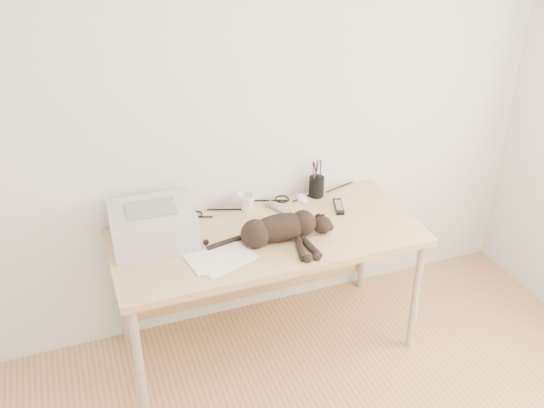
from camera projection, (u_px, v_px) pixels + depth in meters
name	position (u px, v px, depth m)	size (l,w,h in m)	color
wall_back	(243.00, 108.00, 3.14)	(3.50, 3.50, 0.00)	silver
desk	(262.00, 247.00, 3.26)	(1.60, 0.70, 0.74)	tan
printer	(152.00, 225.00, 3.02)	(0.42, 0.36, 0.19)	#AAAAAF
papers	(221.00, 258.00, 2.93)	(0.35, 0.29, 0.01)	white
cat	(278.00, 230.00, 3.04)	(0.65, 0.31, 0.15)	black
mug	(247.00, 202.00, 3.32)	(0.10, 0.10, 0.09)	white
pen_cup	(316.00, 186.00, 3.45)	(0.09, 0.09, 0.22)	black
remote_grey	(278.00, 208.00, 3.34)	(0.05, 0.17, 0.02)	gray
remote_black	(339.00, 207.00, 3.35)	(0.05, 0.16, 0.02)	black
mouse	(302.00, 196.00, 3.44)	(0.06, 0.11, 0.03)	white
cable_tangle	(249.00, 205.00, 3.38)	(1.36, 0.08, 0.01)	black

